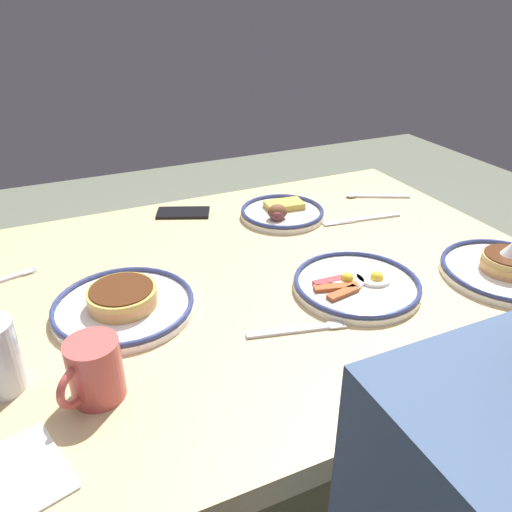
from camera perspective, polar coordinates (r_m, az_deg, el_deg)
The scene contains 12 objects.
ground_plane at distance 1.63m, azimuth 0.04°, elevation -25.39°, with size 6.00×6.00×0.00m, color #626755.
dining_table at distance 1.17m, azimuth 0.05°, elevation -6.57°, with size 1.33×0.97×0.75m.
plate_near_main at distance 1.39m, azimuth 2.94°, elevation 4.95°, with size 0.23×0.23×0.05m.
plate_center_pancakes at distance 1.02m, azimuth -14.70°, elevation -5.19°, with size 0.28×0.28×0.05m.
plate_far_companion at distance 1.08m, azimuth 11.25°, elevation -3.13°, with size 0.27×0.27×0.04m.
plate_far_side at distance 1.23m, azimuth 26.35°, elevation -1.29°, with size 0.28×0.28×0.08m.
coffee_mug at distance 0.82m, azimuth -17.78°, elevation -12.14°, with size 0.10×0.09×0.10m.
cell_phone at distance 1.42m, azimuth -8.20°, elevation 4.85°, with size 0.14×0.07×0.01m, color black.
paper_napkin at distance 0.78m, azimuth -26.61°, elevation -21.90°, with size 0.15×0.14×0.00m, color white.
fork_near at distance 0.95m, azimuth 4.64°, elevation -8.28°, with size 0.19×0.06×0.01m.
butter_knife at distance 1.40m, azimuth 11.82°, elevation 4.07°, with size 0.23×0.05×0.01m.
tea_spoon at distance 1.56m, azimuth 12.53°, elevation 6.63°, with size 0.18×0.09×0.01m.
Camera 1 is at (0.40, 0.87, 1.32)m, focal length 35.55 mm.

